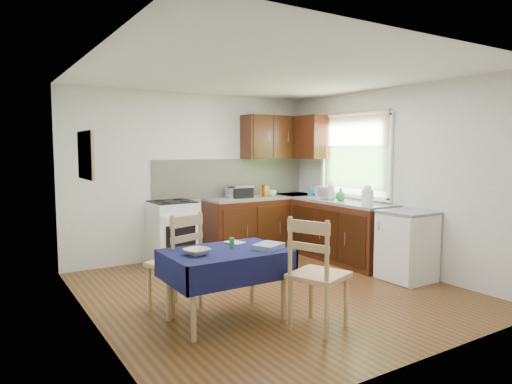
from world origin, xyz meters
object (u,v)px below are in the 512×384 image
dish_rack (323,197)px  sandwich_press (240,192)px  dining_table (226,261)px  toaster (234,193)px  chair_near (316,270)px  chair_far (178,259)px  kettle (367,196)px

dish_rack → sandwich_press: bearing=117.8°
dining_table → toaster: size_ratio=4.78×
chair_near → chair_far: bearing=17.1°
kettle → dish_rack: bearing=91.4°
chair_far → chair_near: (0.88, -1.13, 0.02)m
dining_table → toaster: bearing=56.6°
toaster → dish_rack: (1.14, -0.75, -0.06)m
dish_rack → kettle: bearing=-113.3°
chair_far → kettle: kettle is taller
toaster → kettle: bearing=-65.0°
chair_far → chair_near: 1.43m
toaster → chair_near: bearing=-115.4°
chair_far → dish_rack: (2.83, 1.08, 0.38)m
toaster → kettle: (1.16, -1.66, 0.03)m
toaster → sandwich_press: (0.13, 0.04, 0.01)m
chair_far → toaster: bearing=-151.7°
dining_table → dish_rack: size_ratio=2.95×
toaster → dish_rack: size_ratio=0.62×
dish_rack → dining_table: bearing=-172.9°
sandwich_press → kettle: (1.04, -1.70, 0.02)m
chair_near → dish_rack: 2.97m
toaster → dish_rack: bearing=-43.2°
toaster → kettle: kettle is taller
chair_far → kettle: size_ratio=3.80×
dining_table → chair_far: chair_far is taller
toaster → chair_far: bearing=-142.9°
dining_table → sandwich_press: sandwich_press is taller
chair_near → sandwich_press: (0.93, 2.99, 0.44)m
chair_far → sandwich_press: (1.81, 1.86, 0.45)m
chair_near → toaster: toaster is taller
chair_near → dish_rack: dish_rack is taller
dining_table → kettle: kettle is taller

